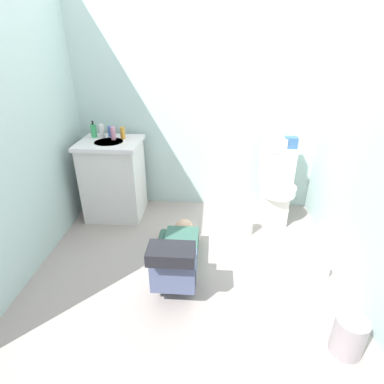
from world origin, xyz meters
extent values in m
cube|color=gray|center=(0.00, 0.00, -0.02)|extent=(2.99, 3.16, 0.04)
cube|color=#ABC5C1|center=(0.00, 1.12, 1.20)|extent=(2.65, 0.08, 2.40)
cube|color=#ABC5C1|center=(-1.29, 0.00, 1.20)|extent=(0.08, 2.16, 2.40)
cube|color=#ABC5C1|center=(1.29, 0.00, 1.20)|extent=(0.08, 2.16, 2.40)
cube|color=white|center=(0.83, 0.75, 0.19)|extent=(0.22, 0.30, 0.38)
cylinder|color=white|center=(0.83, 0.69, 0.38)|extent=(0.35, 0.35, 0.08)
cube|color=white|center=(0.83, 0.88, 0.55)|extent=(0.34, 0.17, 0.34)
cube|color=white|center=(0.83, 0.88, 0.73)|extent=(0.36, 0.19, 0.03)
cube|color=silver|center=(-0.84, 0.76, 0.39)|extent=(0.56, 0.48, 0.78)
cube|color=silver|center=(-0.84, 0.76, 0.80)|extent=(0.60, 0.52, 0.04)
cylinder|color=silver|center=(-0.84, 0.74, 0.79)|extent=(0.28, 0.28, 0.05)
cylinder|color=silver|center=(-0.84, 0.90, 0.87)|extent=(0.02, 0.02, 0.10)
cube|color=#33594C|center=(-0.07, 0.03, 0.09)|extent=(0.29, 0.52, 0.17)
sphere|color=tan|center=(-0.07, 0.36, 0.10)|extent=(0.19, 0.19, 0.19)
cube|color=#4D587A|center=(-0.07, -0.33, 0.18)|extent=(0.31, 0.28, 0.20)
cube|color=#4D587A|center=(-0.07, -0.47, 0.30)|extent=(0.31, 0.12, 0.32)
cube|color=black|center=(-0.07, -0.51, 0.47)|extent=(0.31, 0.19, 0.09)
cylinder|color=#33594C|center=(-0.26, 0.19, 0.06)|extent=(0.08, 0.30, 0.08)
cube|color=silver|center=(0.79, 0.88, 0.80)|extent=(0.22, 0.11, 0.10)
cube|color=#33598C|center=(0.94, 0.88, 0.81)|extent=(0.12, 0.09, 0.11)
cylinder|color=#37A15F|center=(-1.03, 0.88, 0.89)|extent=(0.06, 0.06, 0.13)
cylinder|color=black|center=(-1.03, 0.88, 0.97)|extent=(0.02, 0.02, 0.04)
cylinder|color=silver|center=(-0.94, 0.87, 0.89)|extent=(0.05, 0.05, 0.14)
cylinder|color=#4663B8|center=(-0.87, 0.91, 0.87)|extent=(0.04, 0.04, 0.11)
cylinder|color=pink|center=(-0.80, 0.81, 0.88)|extent=(0.05, 0.05, 0.13)
cylinder|color=orange|center=(-0.72, 0.85, 0.88)|extent=(0.05, 0.05, 0.12)
cylinder|color=gray|center=(1.03, -0.78, 0.13)|extent=(0.19, 0.19, 0.26)
cylinder|color=white|center=(0.53, 0.47, 0.10)|extent=(0.11, 0.11, 0.21)
cylinder|color=white|center=(1.09, -0.10, 0.05)|extent=(0.11, 0.11, 0.10)
camera|label=1|loc=(0.18, -2.13, 1.73)|focal=29.16mm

